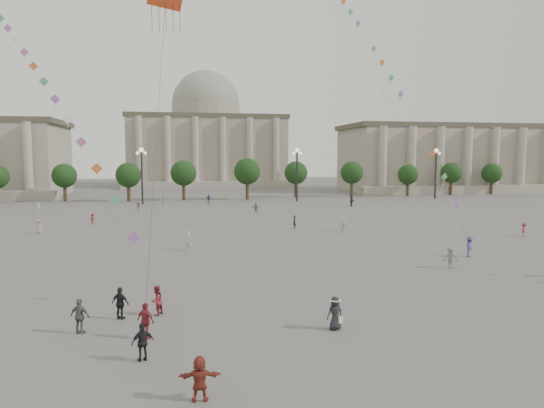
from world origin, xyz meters
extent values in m
plane|color=#595654|center=(0.00, 0.00, 0.00)|extent=(360.00, 360.00, 0.00)
cube|color=gray|center=(75.00, 95.00, 8.00)|extent=(80.00, 22.00, 16.00)
cube|color=#4B4437|center=(75.00, 95.00, 16.60)|extent=(81.60, 22.44, 1.20)
cube|color=gray|center=(75.00, 82.00, 1.00)|extent=(84.00, 4.00, 2.00)
cube|color=gray|center=(0.00, 130.00, 10.00)|extent=(46.00, 30.00, 20.00)
cube|color=#4B4437|center=(0.00, 130.00, 20.60)|extent=(46.92, 30.60, 1.20)
cube|color=gray|center=(0.00, 113.00, 1.00)|extent=(48.30, 4.00, 2.00)
cylinder|color=gray|center=(0.00, 130.00, 22.50)|extent=(21.00, 21.00, 5.00)
sphere|color=gray|center=(0.00, 130.00, 25.00)|extent=(21.00, 21.00, 21.00)
cylinder|color=#36241B|center=(-42.00, 78.00, 1.76)|extent=(0.70, 0.70, 3.52)
sphere|color=black|center=(-42.00, 78.00, 5.44)|extent=(5.12, 5.12, 5.12)
cylinder|color=#36241B|center=(-30.00, 78.00, 1.76)|extent=(0.70, 0.70, 3.52)
sphere|color=black|center=(-30.00, 78.00, 5.44)|extent=(5.12, 5.12, 5.12)
cylinder|color=#36241B|center=(-18.00, 78.00, 1.76)|extent=(0.70, 0.70, 3.52)
sphere|color=black|center=(-18.00, 78.00, 5.44)|extent=(5.12, 5.12, 5.12)
cylinder|color=#36241B|center=(-6.00, 78.00, 1.76)|extent=(0.70, 0.70, 3.52)
sphere|color=black|center=(-6.00, 78.00, 5.44)|extent=(5.12, 5.12, 5.12)
cylinder|color=#36241B|center=(6.00, 78.00, 1.76)|extent=(0.70, 0.70, 3.52)
sphere|color=black|center=(6.00, 78.00, 5.44)|extent=(5.12, 5.12, 5.12)
cylinder|color=#36241B|center=(18.00, 78.00, 1.76)|extent=(0.70, 0.70, 3.52)
sphere|color=black|center=(18.00, 78.00, 5.44)|extent=(5.12, 5.12, 5.12)
cylinder|color=#36241B|center=(30.00, 78.00, 1.76)|extent=(0.70, 0.70, 3.52)
sphere|color=black|center=(30.00, 78.00, 5.44)|extent=(5.12, 5.12, 5.12)
cylinder|color=#36241B|center=(42.00, 78.00, 1.76)|extent=(0.70, 0.70, 3.52)
sphere|color=black|center=(42.00, 78.00, 5.44)|extent=(5.12, 5.12, 5.12)
cylinder|color=#36241B|center=(54.00, 78.00, 1.76)|extent=(0.70, 0.70, 3.52)
sphere|color=black|center=(54.00, 78.00, 5.44)|extent=(5.12, 5.12, 5.12)
cylinder|color=#36241B|center=(66.00, 78.00, 1.76)|extent=(0.70, 0.70, 3.52)
sphere|color=black|center=(66.00, 78.00, 5.44)|extent=(5.12, 5.12, 5.12)
cylinder|color=#262628|center=(-15.00, 70.00, 5.00)|extent=(0.36, 0.36, 10.00)
sphere|color=#FFE5B2|center=(-15.00, 70.00, 10.20)|extent=(0.90, 0.90, 0.90)
sphere|color=#FFE5B2|center=(-15.70, 70.00, 9.60)|extent=(0.60, 0.60, 0.60)
sphere|color=#FFE5B2|center=(-14.30, 70.00, 9.60)|extent=(0.60, 0.60, 0.60)
cylinder|color=#262628|center=(15.00, 70.00, 5.00)|extent=(0.36, 0.36, 10.00)
sphere|color=#FFE5B2|center=(15.00, 70.00, 10.20)|extent=(0.90, 0.90, 0.90)
sphere|color=#FFE5B2|center=(14.30, 70.00, 9.60)|extent=(0.60, 0.60, 0.60)
sphere|color=#FFE5B2|center=(15.70, 70.00, 9.60)|extent=(0.60, 0.60, 0.60)
cylinder|color=#262628|center=(45.00, 70.00, 5.00)|extent=(0.36, 0.36, 10.00)
sphere|color=#FFE5B2|center=(45.00, 70.00, 10.20)|extent=(0.90, 0.90, 0.90)
sphere|color=#FFE5B2|center=(44.30, 70.00, 9.60)|extent=(0.60, 0.60, 0.60)
sphere|color=#FFE5B2|center=(45.70, 70.00, 9.60)|extent=(0.60, 0.60, 0.60)
imported|color=navy|center=(-2.68, 68.00, 0.90)|extent=(1.15, 0.78, 1.81)
imported|color=#B0B0AB|center=(-11.11, 68.00, 0.86)|extent=(1.57, 1.37, 1.71)
imported|color=slate|center=(13.80, 10.92, 0.88)|extent=(1.31, 1.05, 1.77)
imported|color=white|center=(11.37, 30.50, 0.85)|extent=(1.46, 1.46, 1.69)
imported|color=maroon|center=(30.34, 23.70, 0.78)|extent=(1.10, 1.14, 1.56)
imported|color=#222228|center=(22.42, 58.55, 0.94)|extent=(1.59, 1.66, 1.88)
imported|color=silver|center=(-30.54, 59.58, 0.77)|extent=(0.43, 0.60, 1.54)
imported|color=slate|center=(4.00, 51.61, 0.82)|extent=(1.58, 1.09, 1.64)
imported|color=#BABBB6|center=(-6.84, 22.26, 0.94)|extent=(0.79, 0.81, 1.88)
imported|color=slate|center=(-14.82, 59.07, 0.75)|extent=(0.89, 0.39, 1.51)
imported|color=maroon|center=(-19.22, 42.69, 0.74)|extent=(1.03, 1.09, 1.48)
imported|color=tan|center=(-23.97, 35.97, 0.83)|extent=(0.66, 0.89, 1.67)
imported|color=#232228|center=(6.28, 34.24, 0.83)|extent=(0.43, 0.62, 1.66)
imported|color=maroon|center=(-9.18, -0.24, 0.91)|extent=(1.10, 1.03, 1.82)
imported|color=black|center=(-10.79, 3.00, 0.90)|extent=(1.14, 0.90, 1.81)
imported|color=maroon|center=(-6.76, -6.90, 0.85)|extent=(1.60, 0.59, 1.70)
imported|color=#57585B|center=(-12.54, 1.10, 0.91)|extent=(1.15, 0.83, 1.81)
imported|color=black|center=(-9.12, -2.90, 0.85)|extent=(1.08, 0.75, 1.71)
imported|color=maroon|center=(-8.86, 3.35, 0.85)|extent=(0.99, 1.04, 1.70)
imported|color=navy|center=(17.93, 14.75, 0.92)|extent=(1.30, 1.33, 1.83)
imported|color=black|center=(0.43, -0.68, 0.88)|extent=(0.95, 0.72, 1.75)
cone|color=white|center=(0.43, -0.68, 1.62)|extent=(0.52, 0.52, 0.14)
cylinder|color=white|center=(0.43, -0.68, 1.56)|extent=(0.60, 0.60, 0.02)
cube|color=white|center=(0.68, -0.83, 0.55)|extent=(0.22, 0.10, 0.35)
cylinder|color=#3F3F3F|center=(-8.62, 2.53, 9.84)|extent=(0.02, 0.02, 17.41)
cylinder|color=#3F3F3F|center=(-24.16, 29.19, 19.67)|extent=(0.02, 0.02, 70.21)
cube|color=#9F5CB9|center=(-10.25, 5.70, 4.13)|extent=(0.76, 0.25, 0.76)
cube|color=#4EA96A|center=(-11.64, 8.04, 6.23)|extent=(0.76, 0.25, 0.76)
cube|color=#D36731|center=(-13.03, 10.39, 8.18)|extent=(0.76, 0.25, 0.76)
cube|color=#BF658F|center=(-14.42, 12.74, 10.03)|extent=(0.76, 0.25, 0.76)
cube|color=white|center=(-15.81, 15.09, 11.82)|extent=(0.76, 0.25, 0.76)
cube|color=#9F5CB9|center=(-17.21, 17.44, 13.55)|extent=(0.76, 0.25, 0.76)
cube|color=#4EA96A|center=(-18.60, 19.79, 15.23)|extent=(0.76, 0.25, 0.76)
cube|color=#D36731|center=(-19.99, 22.14, 16.88)|extent=(0.76, 0.25, 0.76)
cube|color=#BF658F|center=(-21.38, 24.49, 18.50)|extent=(0.76, 0.25, 0.76)
cube|color=white|center=(-22.77, 26.84, 20.09)|extent=(0.76, 0.25, 0.76)
cube|color=#9F5CB9|center=(-24.16, 29.19, 21.66)|extent=(0.76, 0.25, 0.76)
cube|color=#4EA96A|center=(-25.56, 31.54, 23.21)|extent=(0.76, 0.25, 0.76)
cylinder|color=#3F3F3F|center=(12.98, 39.16, 27.69)|extent=(0.02, 0.02, 72.28)
cube|color=#9F5CB9|center=(17.58, 16.49, 4.58)|extent=(0.76, 0.25, 0.76)
cube|color=#4EA96A|center=(17.22, 18.24, 7.06)|extent=(0.76, 0.25, 0.76)
cube|color=#D36731|center=(16.87, 19.98, 9.35)|extent=(0.76, 0.25, 0.76)
cube|color=#BF658F|center=(16.52, 21.72, 11.52)|extent=(0.76, 0.25, 0.76)
cube|color=white|center=(16.16, 23.47, 13.61)|extent=(0.76, 0.25, 0.76)
cube|color=#9F5CB9|center=(15.81, 25.21, 15.64)|extent=(0.76, 0.25, 0.76)
cube|color=#4EA96A|center=(15.45, 26.95, 17.62)|extent=(0.76, 0.25, 0.76)
cube|color=#D36731|center=(15.10, 28.70, 19.56)|extent=(0.76, 0.25, 0.76)
cube|color=#BF658F|center=(14.75, 30.44, 21.46)|extent=(0.76, 0.25, 0.76)
cube|color=white|center=(14.39, 32.18, 23.33)|extent=(0.76, 0.25, 0.76)
cube|color=#9F5CB9|center=(14.04, 33.93, 25.17)|extent=(0.76, 0.25, 0.76)
cube|color=#4EA96A|center=(13.69, 35.67, 26.99)|extent=(0.76, 0.25, 0.76)
cube|color=#D36731|center=(13.33, 37.41, 28.79)|extent=(0.76, 0.25, 0.76)
camera|label=1|loc=(-7.20, -24.22, 9.01)|focal=32.00mm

